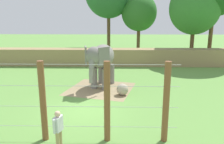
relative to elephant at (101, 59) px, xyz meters
name	(u,v)px	position (x,y,z in m)	size (l,w,h in m)	color
ground_plane	(86,111)	(-0.59, -4.44, -2.09)	(120.00, 120.00, 0.00)	#609342
dirt_patch	(101,89)	(-0.05, -0.46, -2.09)	(4.36, 4.28, 0.01)	#937F5B
embankment_wall	(101,57)	(-0.59, 7.97, -1.20)	(36.00, 1.80, 1.78)	#997F56
elephant	(101,59)	(0.00, 0.00, 0.00)	(2.29, 4.16, 3.16)	gray
enrichment_ball	(122,89)	(1.49, -1.80, -1.71)	(0.77, 0.77, 0.77)	tan
cable_fence	(75,102)	(-0.57, -7.49, -0.42)	(8.36, 0.26, 3.35)	brown
zookeeper	(58,130)	(-1.03, -8.41, -1.17)	(0.33, 0.59, 1.67)	tan
tree_far_left	(139,13)	(3.97, 14.65, 3.54)	(4.59, 4.59, 8.07)	brown
tree_behind_wall	(195,8)	(9.63, 10.03, 3.93)	(5.52, 5.52, 8.93)	brown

